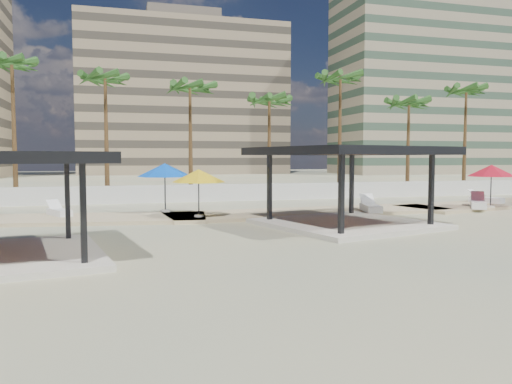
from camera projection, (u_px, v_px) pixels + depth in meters
ground at (332, 234)px, 20.12m from camera, size 200.00×200.00×0.00m
promenade at (308, 211)px, 28.02m from camera, size 44.45×7.97×0.24m
boundary_wall at (239, 192)px, 35.45m from camera, size 56.00×0.30×1.20m
building_mid at (183, 99)px, 95.15m from camera, size 38.00×16.00×30.40m
building_east at (421, 83)px, 95.19m from camera, size 32.00×15.00×36.40m
pavilion_central at (347, 179)px, 22.32m from camera, size 8.61×8.61×3.55m
umbrella_b at (199, 176)px, 24.34m from camera, size 3.12×3.12×2.34m
umbrella_c at (491, 171)px, 28.91m from camera, size 3.50×3.50×2.49m
umbrella_f at (165, 170)px, 26.58m from camera, size 3.00×3.00×2.60m
lounger_a at (59, 212)px, 25.09m from camera, size 1.45×2.04×0.75m
lounger_b at (371, 207)px, 27.03m from camera, size 1.33×2.45×0.89m
lounger_c at (486, 200)px, 32.13m from camera, size 1.56×2.26×0.82m
lounger_d at (478, 204)px, 28.87m from camera, size 2.04×2.37×0.90m
palm_b at (12, 69)px, 33.45m from camera, size 3.00×3.00×10.24m
palm_c at (105, 84)px, 34.53m from camera, size 3.00×3.00×9.37m
palm_d at (190, 92)px, 36.93m from camera, size 3.00×3.00×9.08m
palm_e at (269, 104)px, 38.11m from camera, size 3.00×3.00×8.25m
palm_f at (340, 83)px, 39.78m from camera, size 3.00×3.00×10.21m
palm_g at (409, 107)px, 41.12m from camera, size 3.00×3.00×8.39m
palm_h at (466, 95)px, 43.22m from camera, size 3.00×3.00×9.69m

